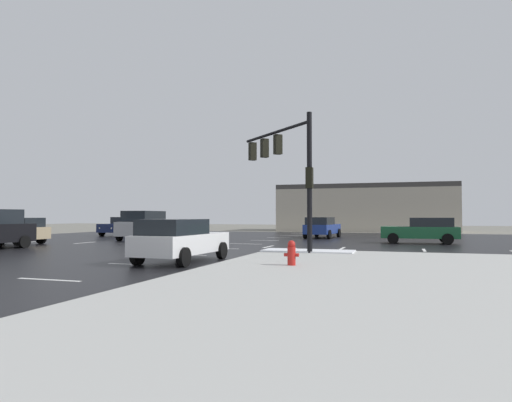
# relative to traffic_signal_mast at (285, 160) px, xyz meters

# --- Properties ---
(ground_plane) EXTENTS (120.00, 120.00, 0.00)m
(ground_plane) POSITION_rel_traffic_signal_mast_xyz_m (-3.81, 3.32, -4.33)
(ground_plane) COLOR slate
(road_asphalt) EXTENTS (44.00, 44.00, 0.02)m
(road_asphalt) POSITION_rel_traffic_signal_mast_xyz_m (-3.81, 3.32, -4.32)
(road_asphalt) COLOR black
(road_asphalt) RESTS_ON ground_plane
(snow_strip_curbside) EXTENTS (4.00, 1.60, 0.06)m
(snow_strip_curbside) POSITION_rel_traffic_signal_mast_xyz_m (1.19, -0.68, -4.16)
(snow_strip_curbside) COLOR white
(snow_strip_curbside) RESTS_ON sidewalk_corner
(lane_markings) EXTENTS (36.15, 36.15, 0.01)m
(lane_markings) POSITION_rel_traffic_signal_mast_xyz_m (-2.60, 1.94, -4.31)
(lane_markings) COLOR silver
(lane_markings) RESTS_ON road_asphalt
(traffic_signal_mast) EXTENTS (4.41, 4.41, 6.04)m
(traffic_signal_mast) POSITION_rel_traffic_signal_mast_xyz_m (0.00, 0.00, 0.00)
(traffic_signal_mast) COLOR black
(traffic_signal_mast) RESTS_ON sidewalk_corner
(fire_hydrant) EXTENTS (0.48, 0.26, 0.79)m
(fire_hydrant) POSITION_rel_traffic_signal_mast_xyz_m (1.77, -6.32, -3.79)
(fire_hydrant) COLOR red
(fire_hydrant) RESTS_ON sidewalk_corner
(strip_building_background) EXTENTS (18.84, 8.00, 5.12)m
(strip_building_background) POSITION_rel_traffic_signal_mast_xyz_m (1.38, 31.73, -1.77)
(strip_building_background) COLOR #BCB29E
(strip_building_background) RESTS_ON ground_plane
(sedan_green) EXTENTS (4.55, 2.05, 1.58)m
(sedan_green) POSITION_rel_traffic_signal_mast_xyz_m (6.35, 9.04, -3.48)
(sedan_green) COLOR #195933
(sedan_green) RESTS_ON road_asphalt
(sedan_blue) EXTENTS (2.38, 4.66, 1.58)m
(sedan_blue) POSITION_rel_traffic_signal_mast_xyz_m (-0.66, 14.09, -3.48)
(sedan_blue) COLOR navy
(sedan_blue) RESTS_ON road_asphalt
(sedan_tan) EXTENTS (4.60, 2.17, 1.58)m
(sedan_tan) POSITION_rel_traffic_signal_mast_xyz_m (-16.93, 0.68, -3.48)
(sedan_tan) COLOR tan
(sedan_tan) RESTS_ON road_asphalt
(suv_silver) EXTENTS (2.50, 4.96, 2.03)m
(suv_silver) POSITION_rel_traffic_signal_mast_xyz_m (-12.12, 7.47, -3.24)
(suv_silver) COLOR #B7BABF
(suv_silver) RESTS_ON road_asphalt
(sedan_navy) EXTENTS (2.15, 4.59, 1.58)m
(sedan_navy) POSITION_rel_traffic_signal_mast_xyz_m (-17.47, 12.95, -3.48)
(sedan_navy) COLOR #141E47
(sedan_navy) RESTS_ON road_asphalt
(sedan_white) EXTENTS (2.16, 4.59, 1.58)m
(sedan_white) POSITION_rel_traffic_signal_mast_xyz_m (-2.60, -5.53, -3.48)
(sedan_white) COLOR white
(sedan_white) RESTS_ON road_asphalt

